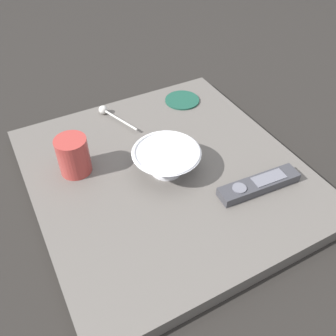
% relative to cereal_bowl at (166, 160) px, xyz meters
% --- Properties ---
extents(ground_plane, '(6.00, 6.00, 0.00)m').
position_rel_cereal_bowl_xyz_m(ground_plane, '(0.00, 0.01, -0.07)').
color(ground_plane, black).
extents(table, '(0.62, 0.66, 0.04)m').
position_rel_cereal_bowl_xyz_m(table, '(0.00, 0.01, -0.05)').
color(table, '#5B5651').
rests_on(table, ground).
extents(cereal_bowl, '(0.16, 0.16, 0.06)m').
position_rel_cereal_bowl_xyz_m(cereal_bowl, '(0.00, 0.00, 0.00)').
color(cereal_bowl, silver).
rests_on(cereal_bowl, table).
extents(coffee_mug, '(0.07, 0.07, 0.09)m').
position_rel_cereal_bowl_xyz_m(coffee_mug, '(-0.19, 0.10, 0.01)').
color(coffee_mug, '#A53833').
rests_on(coffee_mug, table).
extents(teaspoon, '(0.06, 0.14, 0.03)m').
position_rel_cereal_bowl_xyz_m(teaspoon, '(-0.04, 0.28, -0.02)').
color(teaspoon, silver).
rests_on(teaspoon, table).
extents(tv_remote_near, '(0.20, 0.06, 0.02)m').
position_rel_cereal_bowl_xyz_m(tv_remote_near, '(0.16, -0.15, -0.02)').
color(tv_remote_near, '#38383D').
rests_on(tv_remote_near, table).
extents(drink_coaster, '(0.10, 0.10, 0.01)m').
position_rel_cereal_bowl_xyz_m(drink_coaster, '(0.19, 0.24, -0.03)').
color(drink_coaster, '#194738').
rests_on(drink_coaster, table).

